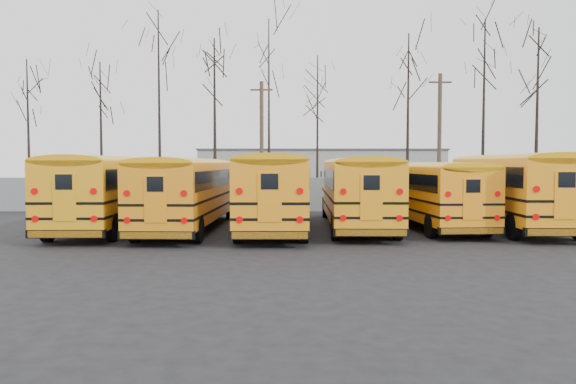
{
  "coord_description": "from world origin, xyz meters",
  "views": [
    {
      "loc": [
        -1.19,
        -21.15,
        2.88
      ],
      "look_at": [
        -1.12,
        3.36,
        1.6
      ],
      "focal_mm": 35.0,
      "sensor_mm": 36.0,
      "label": 1
    }
  ],
  "objects_px": {
    "bus_f": "(511,184)",
    "utility_pole_left": "(262,143)",
    "bus_d": "(357,186)",
    "bus_a": "(109,186)",
    "bus_e": "(431,189)",
    "bus_b": "(187,188)",
    "utility_pole_right": "(439,137)",
    "bus_c": "(273,186)"
  },
  "relations": [
    {
      "from": "utility_pole_left",
      "to": "bus_e",
      "type": "bearing_deg",
      "value": -53.59
    },
    {
      "from": "utility_pole_right",
      "to": "bus_a",
      "type": "bearing_deg",
      "value": -139.7
    },
    {
      "from": "bus_a",
      "to": "bus_b",
      "type": "bearing_deg",
      "value": -7.73
    },
    {
      "from": "utility_pole_right",
      "to": "bus_e",
      "type": "bearing_deg",
      "value": -107.43
    },
    {
      "from": "bus_a",
      "to": "bus_c",
      "type": "xyz_separation_m",
      "value": [
        7.03,
        -0.34,
        0.02
      ]
    },
    {
      "from": "bus_f",
      "to": "utility_pole_left",
      "type": "bearing_deg",
      "value": 135.19
    },
    {
      "from": "bus_a",
      "to": "bus_e",
      "type": "xyz_separation_m",
      "value": [
        13.98,
        0.7,
        -0.16
      ]
    },
    {
      "from": "bus_d",
      "to": "utility_pole_left",
      "type": "relative_size",
      "value": 1.4
    },
    {
      "from": "bus_d",
      "to": "bus_f",
      "type": "distance_m",
      "value": 6.76
    },
    {
      "from": "bus_f",
      "to": "utility_pole_left",
      "type": "distance_m",
      "value": 16.91
    },
    {
      "from": "bus_d",
      "to": "utility_pole_right",
      "type": "xyz_separation_m",
      "value": [
        7.92,
        16.05,
        2.89
      ]
    },
    {
      "from": "bus_c",
      "to": "bus_f",
      "type": "distance_m",
      "value": 10.4
    },
    {
      "from": "bus_b",
      "to": "utility_pole_left",
      "type": "distance_m",
      "value": 13.57
    },
    {
      "from": "bus_a",
      "to": "bus_c",
      "type": "relative_size",
      "value": 0.99
    },
    {
      "from": "bus_c",
      "to": "bus_e",
      "type": "relative_size",
      "value": 1.09
    },
    {
      "from": "bus_a",
      "to": "utility_pole_left",
      "type": "relative_size",
      "value": 1.42
    },
    {
      "from": "bus_c",
      "to": "bus_f",
      "type": "bearing_deg",
      "value": 4.42
    },
    {
      "from": "bus_a",
      "to": "bus_f",
      "type": "relative_size",
      "value": 0.97
    },
    {
      "from": "utility_pole_left",
      "to": "bus_c",
      "type": "bearing_deg",
      "value": -82.63
    },
    {
      "from": "bus_e",
      "to": "bus_f",
      "type": "height_order",
      "value": "bus_f"
    },
    {
      "from": "bus_b",
      "to": "utility_pole_left",
      "type": "height_order",
      "value": "utility_pole_left"
    },
    {
      "from": "bus_a",
      "to": "bus_f",
      "type": "height_order",
      "value": "bus_f"
    },
    {
      "from": "bus_f",
      "to": "bus_a",
      "type": "bearing_deg",
      "value": -176.35
    },
    {
      "from": "bus_e",
      "to": "utility_pole_left",
      "type": "bearing_deg",
      "value": 120.16
    },
    {
      "from": "bus_c",
      "to": "utility_pole_right",
      "type": "distance_m",
      "value": 20.5
    },
    {
      "from": "bus_c",
      "to": "bus_e",
      "type": "height_order",
      "value": "bus_c"
    },
    {
      "from": "bus_b",
      "to": "bus_e",
      "type": "bearing_deg",
      "value": 7.89
    },
    {
      "from": "bus_b",
      "to": "bus_f",
      "type": "xyz_separation_m",
      "value": [
        14.02,
        0.86,
        0.11
      ]
    },
    {
      "from": "utility_pole_left",
      "to": "utility_pole_right",
      "type": "distance_m",
      "value": 13.14
    },
    {
      "from": "bus_c",
      "to": "bus_d",
      "type": "relative_size",
      "value": 1.03
    },
    {
      "from": "bus_a",
      "to": "bus_e",
      "type": "height_order",
      "value": "bus_a"
    },
    {
      "from": "bus_b",
      "to": "bus_d",
      "type": "xyz_separation_m",
      "value": [
        7.26,
        0.72,
        0.02
      ]
    },
    {
      "from": "bus_f",
      "to": "utility_pole_left",
      "type": "xyz_separation_m",
      "value": [
        -11.44,
        12.24,
        2.25
      ]
    },
    {
      "from": "bus_e",
      "to": "utility_pole_right",
      "type": "height_order",
      "value": "utility_pole_right"
    },
    {
      "from": "utility_pole_left",
      "to": "bus_d",
      "type": "bearing_deg",
      "value": -66.59
    },
    {
      "from": "bus_c",
      "to": "bus_e",
      "type": "xyz_separation_m",
      "value": [
        6.95,
        1.03,
        -0.18
      ]
    },
    {
      "from": "bus_b",
      "to": "bus_c",
      "type": "distance_m",
      "value": 3.64
    },
    {
      "from": "bus_d",
      "to": "bus_b",
      "type": "bearing_deg",
      "value": -172.83
    },
    {
      "from": "bus_a",
      "to": "bus_b",
      "type": "distance_m",
      "value": 3.41
    },
    {
      "from": "bus_c",
      "to": "utility_pole_left",
      "type": "distance_m",
      "value": 13.28
    },
    {
      "from": "bus_c",
      "to": "utility_pole_left",
      "type": "bearing_deg",
      "value": 94.71
    },
    {
      "from": "bus_d",
      "to": "bus_e",
      "type": "bearing_deg",
      "value": 8.0
    }
  ]
}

